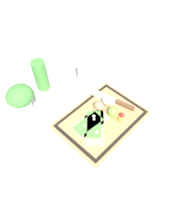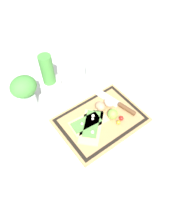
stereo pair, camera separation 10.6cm
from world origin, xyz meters
TOP-DOWN VIEW (x-y plane):
  - ground_plane at (0.00, 0.00)m, footprint 6.00×6.00m
  - cutting_board at (0.00, 0.00)m, footprint 0.40×0.30m
  - pizza_slice_near at (-0.06, -0.01)m, footprint 0.21×0.20m
  - pizza_slice_far at (-0.06, 0.02)m, footprint 0.19×0.11m
  - knife at (0.13, 0.01)m, footprint 0.09×0.28m
  - egg_brown at (0.04, 0.05)m, footprint 0.05×0.06m
  - egg_pink at (0.09, 0.04)m, footprint 0.05×0.06m
  - lime at (0.05, -0.03)m, footprint 0.05×0.05m
  - cherry_tomato_red at (0.08, -0.06)m, footprint 0.02×0.02m
  - cherry_tomato_yellow at (0.05, -0.07)m, footprint 0.02×0.02m
  - herb_pot at (-0.09, 0.32)m, footprint 0.12×0.12m
  - sauce_jar at (0.15, 0.26)m, footprint 0.08×0.08m
  - herb_glass at (-0.23, 0.29)m, footprint 0.13×0.11m

SIDE VIEW (x-z plane):
  - ground_plane at x=0.00m, z-range 0.00..0.00m
  - cutting_board at x=0.00m, z-range 0.00..0.02m
  - pizza_slice_near at x=-0.06m, z-range 0.01..0.03m
  - pizza_slice_far at x=-0.06m, z-range 0.01..0.03m
  - knife at x=0.13m, z-range 0.01..0.03m
  - cherry_tomato_yellow at x=0.05m, z-range 0.02..0.04m
  - cherry_tomato_red at x=0.08m, z-range 0.02..0.04m
  - egg_brown at x=0.04m, z-range 0.02..0.06m
  - egg_pink at x=0.09m, z-range 0.02..0.06m
  - lime at x=0.05m, z-range 0.02..0.07m
  - sauce_jar at x=0.15m, z-range -0.01..0.11m
  - herb_pot at x=-0.09m, z-range -0.04..0.20m
  - herb_glass at x=-0.23m, z-range 0.02..0.21m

